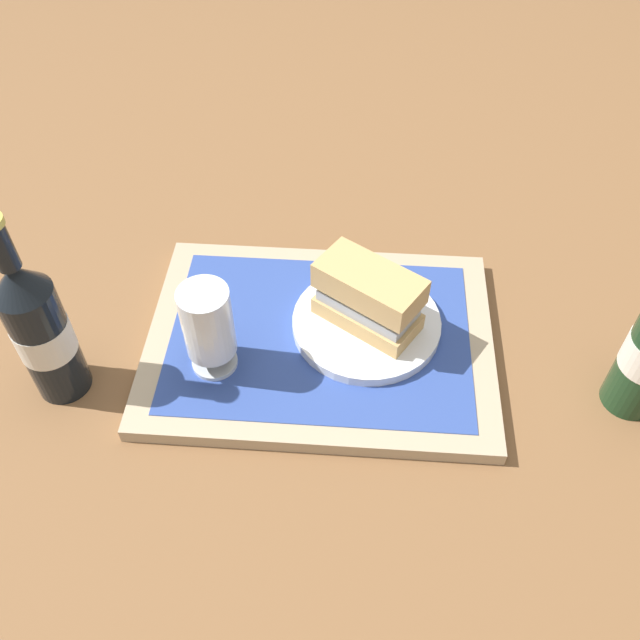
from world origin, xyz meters
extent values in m
plane|color=brown|center=(0.00, 0.00, 0.00)|extent=(3.00, 3.00, 0.00)
cube|color=tan|center=(0.00, 0.00, 0.01)|extent=(0.44, 0.32, 0.02)
cube|color=#2D4793|center=(0.00, 0.00, 0.02)|extent=(0.38, 0.27, 0.00)
cylinder|color=white|center=(-0.06, -0.02, 0.03)|extent=(0.19, 0.19, 0.01)
cube|color=tan|center=(-0.06, -0.02, 0.05)|extent=(0.14, 0.12, 0.02)
cube|color=#9EA3A8|center=(-0.06, -0.02, 0.07)|extent=(0.13, 0.11, 0.02)
cube|color=silver|center=(-0.06, -0.02, 0.08)|extent=(0.12, 0.10, 0.01)
sphere|color=#47932D|center=(-0.02, -0.05, 0.09)|extent=(0.04, 0.04, 0.04)
cube|color=tan|center=(-0.06, -0.02, 0.10)|extent=(0.14, 0.12, 0.04)
cylinder|color=silver|center=(0.13, 0.05, 0.02)|extent=(0.06, 0.06, 0.01)
cylinder|color=silver|center=(0.13, 0.05, 0.04)|extent=(0.01, 0.01, 0.02)
cylinder|color=silver|center=(0.13, 0.05, 0.10)|extent=(0.06, 0.06, 0.09)
cylinder|color=gold|center=(0.13, 0.05, 0.08)|extent=(0.06, 0.06, 0.06)
cylinder|color=white|center=(0.13, 0.05, 0.11)|extent=(0.05, 0.05, 0.01)
cylinder|color=black|center=(0.31, 0.08, 0.08)|extent=(0.06, 0.06, 0.17)
cylinder|color=silver|center=(0.31, 0.08, 0.09)|extent=(0.07, 0.07, 0.05)
cone|color=black|center=(0.31, 0.08, 0.18)|extent=(0.06, 0.06, 0.04)
cylinder|color=black|center=(0.31, 0.08, 0.23)|extent=(0.02, 0.02, 0.05)
camera|label=1|loc=(-0.04, 0.56, 0.69)|focal=38.26mm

